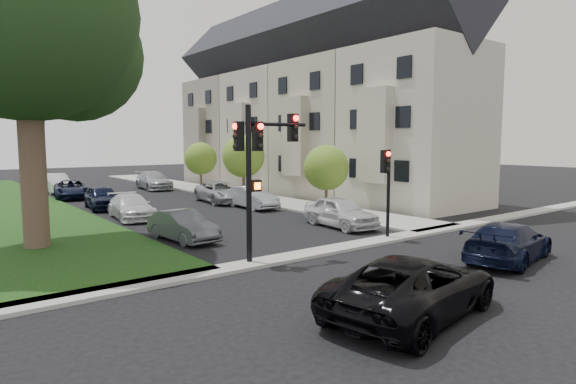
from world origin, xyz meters
TOP-DOWN VIEW (x-y plane):
  - ground at (0.00, 0.00)m, footprint 140.00×140.00m
  - sidewalk_right at (6.75, 24.00)m, footprint 3.50×44.00m
  - sidewalk_cross at (0.00, 2.00)m, footprint 60.00×1.00m
  - house_a at (12.45, 8.00)m, footprint 7.70×7.55m
  - house_b at (12.45, 15.50)m, footprint 7.70×7.55m
  - house_c at (12.45, 23.00)m, footprint 7.70×7.55m
  - house_d at (12.45, 30.50)m, footprint 7.70×7.55m
  - eucalyptus at (-9.11, 9.10)m, footprint 9.25×8.39m
  - small_tree_a at (6.20, 9.43)m, footprint 2.64×2.64m
  - small_tree_b at (6.20, 18.38)m, footprint 3.08×3.08m
  - small_tree_c at (6.20, 25.04)m, footprint 2.72×2.72m
  - traffic_signal_main at (-3.38, 2.23)m, footprint 2.63×0.69m
  - traffic_signal_secondary at (3.08, 2.19)m, footprint 0.51×0.41m
  - car_cross_near at (-3.33, -4.24)m, footprint 5.62×3.33m
  - car_cross_far at (3.61, -2.90)m, footprint 5.03×2.81m
  - car_parked_0 at (3.61, 5.53)m, footprint 2.17×4.52m
  - car_parked_1 at (3.83, 13.66)m, footprint 1.54×4.21m
  - car_parked_2 at (3.72, 17.33)m, footprint 2.92×5.30m
  - car_parked_4 at (3.56, 28.73)m, footprint 2.59×5.41m
  - car_parked_5 at (-3.87, 7.20)m, footprint 1.70×3.99m
  - car_parked_6 at (-3.57, 14.21)m, footprint 2.31×4.67m
  - car_parked_7 at (-3.64, 19.07)m, footprint 2.19×4.46m
  - car_parked_8 at (-3.79, 26.02)m, footprint 3.03×5.14m
  - car_parked_9 at (-3.84, 30.79)m, footprint 1.94×4.79m

SIDE VIEW (x-z plane):
  - ground at x=0.00m, z-range 0.00..0.00m
  - sidewalk_right at x=6.75m, z-range 0.00..0.12m
  - sidewalk_cross at x=0.00m, z-range 0.00..0.12m
  - car_parked_5 at x=-3.87m, z-range 0.00..1.28m
  - car_parked_6 at x=-3.57m, z-range 0.00..1.30m
  - car_parked_8 at x=-3.79m, z-range 0.00..1.34m
  - car_cross_far at x=3.61m, z-range 0.00..1.38m
  - car_parked_1 at x=3.83m, z-range 0.00..1.38m
  - car_parked_2 at x=3.72m, z-range 0.00..1.41m
  - car_parked_7 at x=-3.64m, z-range 0.00..1.46m
  - car_cross_near at x=-3.33m, z-range 0.00..1.47m
  - car_parked_0 at x=3.61m, z-range 0.00..1.49m
  - car_parked_4 at x=3.56m, z-range 0.00..1.52m
  - car_parked_9 at x=-3.84m, z-range 0.00..1.55m
  - small_tree_a at x=6.20m, z-range 0.65..4.61m
  - traffic_signal_secondary at x=3.08m, z-range 0.76..4.58m
  - small_tree_c at x=6.20m, z-range 0.67..4.75m
  - small_tree_b at x=6.20m, z-range 0.76..5.38m
  - traffic_signal_main at x=-3.38m, z-range 1.02..6.38m
  - house_a at x=12.45m, z-range -1.05..14.92m
  - house_b at x=12.45m, z-range -1.05..14.92m
  - house_c at x=12.45m, z-range -1.05..14.92m
  - house_d at x=12.45m, z-range -1.05..14.92m
  - eucalyptus at x=-9.11m, z-range 2.40..15.49m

